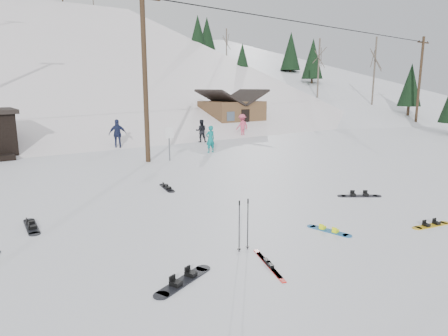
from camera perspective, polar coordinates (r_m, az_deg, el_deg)
ground at (r=9.89m, az=13.94°, el=-12.74°), size 200.00×200.00×0.00m
ski_slope at (r=63.25m, az=-27.82°, el=-4.47°), size 60.00×85.24×65.97m
ridge_right at (r=73.19m, az=3.52°, el=-0.29°), size 45.66×93.98×54.59m
treeline_right at (r=64.37m, az=6.73°, el=7.91°), size 20.00×60.00×10.00m
utility_pole at (r=21.73m, az=-11.24°, el=13.11°), size 2.00×0.26×9.00m
utility_pole_right at (r=46.86m, az=26.17°, el=11.23°), size 2.00×0.26×9.00m
trail_sign at (r=21.99m, az=-7.82°, el=4.30°), size 0.50×0.09×1.85m
cabin at (r=37.08m, az=1.12°, el=7.65°), size 5.39×4.40×3.77m
hero_snowboard at (r=11.79m, az=14.75°, el=-8.61°), size 0.49×1.35×0.10m
hero_skis at (r=9.44m, az=6.41°, el=-13.51°), size 0.69×1.68×0.09m
ski_poles at (r=9.93m, az=2.80°, el=-8.10°), size 0.36×0.10×1.32m
board_scatter_a at (r=8.72m, az=-5.80°, el=-15.68°), size 1.62×0.85×0.12m
board_scatter_b at (r=12.98m, az=-25.79°, el=-7.50°), size 0.39×1.66×0.12m
board_scatter_d at (r=15.72m, az=18.77°, el=-3.75°), size 1.40×1.07×0.11m
board_scatter_e at (r=13.30m, az=27.49°, el=-7.23°), size 1.39×0.49×0.10m
board_scatter_f at (r=16.21m, az=-8.16°, el=-2.79°), size 0.54×1.52×0.11m
skier_teal at (r=24.66m, az=-1.96°, el=4.15°), size 0.61×0.40×1.66m
skier_dark at (r=29.35m, az=-3.28°, el=5.31°), size 1.01×0.94×1.65m
skier_pink at (r=32.44m, az=2.61°, el=6.08°), size 1.25×0.79×1.84m
skier_navy at (r=27.07m, az=-14.95°, el=4.70°), size 1.22×0.78×1.92m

